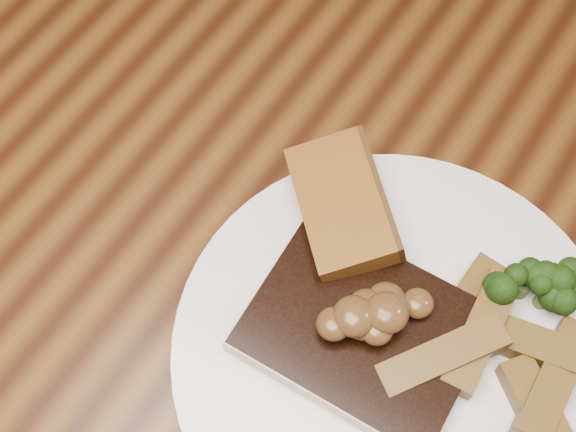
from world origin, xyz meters
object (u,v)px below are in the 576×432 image
at_px(steak, 363,331).
at_px(potato_wedges, 487,386).
at_px(dining_table, 302,277).
at_px(plate, 396,353).
at_px(garlic_bread, 339,217).

bearing_deg(steak, potato_wedges, 4.89).
distance_m(dining_table, potato_wedges, 0.21).
bearing_deg(plate, dining_table, 156.20).
xyz_separation_m(garlic_bread, potato_wedges, (0.15, -0.05, 0.00)).
distance_m(plate, steak, 0.03).
bearing_deg(dining_table, steak, -32.68).
distance_m(plate, potato_wedges, 0.07).
distance_m(steak, potato_wedges, 0.09).
distance_m(garlic_bread, potato_wedges, 0.16).
xyz_separation_m(dining_table, steak, (0.08, -0.05, 0.12)).
bearing_deg(dining_table, plate, -23.80).
bearing_deg(plate, potato_wedges, 6.73).
relative_size(plate, potato_wedges, 2.70).
xyz_separation_m(plate, steak, (-0.03, -0.00, 0.02)).
xyz_separation_m(dining_table, potato_wedges, (0.17, -0.04, 0.12)).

